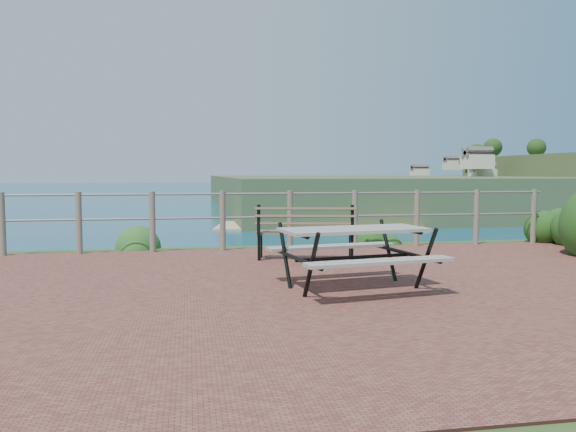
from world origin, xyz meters
The scene contains 8 objects.
ground centered at (0.00, 0.00, 0.00)m, with size 10.00×7.00×0.12m, color brown.
ocean centered at (0.00, 200.00, 0.00)m, with size 1200.00×1200.00×0.00m, color #155E83.
safety_railing centered at (0.00, 3.35, 0.57)m, with size 9.40×0.10×1.00m.
picnic_table centered at (0.12, -0.04, 0.44)m, with size 1.70×1.39×0.68m.
park_bench centered at (0.02, 2.15, 0.55)m, with size 1.53×0.68×0.84m.
shrub_right_edge centered at (5.23, 3.29, 0.00)m, with size 1.10×1.10×1.57m, color #174013.
shrub_lip_west centered at (-2.64, 4.06, 0.00)m, with size 0.79×0.79×0.55m, color #2B5821.
shrub_lip_east centered at (1.80, 3.95, 0.00)m, with size 0.70×0.70×0.42m, color #174013.
Camera 1 is at (-1.70, -6.07, 1.32)m, focal length 35.00 mm.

